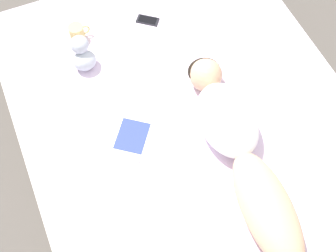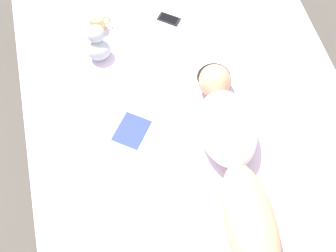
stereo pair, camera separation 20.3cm
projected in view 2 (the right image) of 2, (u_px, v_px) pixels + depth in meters
The scene contains 7 objects.
ground_plane at pixel (188, 155), 2.98m from camera, with size 12.00×12.00×0.00m, color #4C4742.
bed at pixel (190, 138), 2.77m from camera, with size 1.85×2.33×0.49m.
person at pixel (234, 157), 2.33m from camera, with size 0.35×1.25×0.21m.
open_magazine at pixel (113, 124), 2.53m from camera, with size 0.55×0.51×0.01m.
coffee_mug at pixel (97, 22), 2.82m from camera, with size 0.13×0.09×0.10m.
cell_phone at pixel (169, 19), 2.90m from camera, with size 0.15×0.14×0.01m.
plush_toy at pixel (98, 44), 2.69m from camera, with size 0.13×0.16×0.20m.
Camera 2 is at (-0.43, -1.23, 2.69)m, focal length 50.00 mm.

